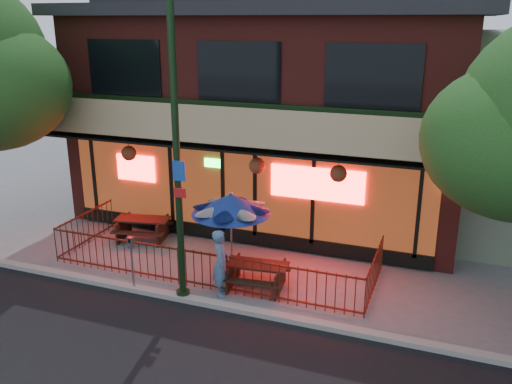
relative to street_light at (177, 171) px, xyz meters
The scene contains 10 objects.
ground 3.17m from the street_light, 90.34° to the left, with size 80.00×80.00×0.00m, color gray.
curb 3.09m from the street_light, 91.40° to the right, with size 80.00×0.25×0.12m, color #999993.
restaurant_building 7.58m from the street_light, 90.02° to the left, with size 12.96×9.49×8.05m.
patio_fence 2.68m from the street_light, 90.15° to the left, with size 8.44×2.62×1.00m.
street_light is the anchor object (origin of this frame).
picnic_table_left 4.82m from the street_light, 135.33° to the left, with size 1.80×1.52×0.68m.
picnic_table_right 3.27m from the street_light, 37.23° to the left, with size 1.65×1.33×0.66m.
patio_umbrella 2.06m from the street_light, 69.03° to the left, with size 1.99×1.99×2.28m.
pedestrian 2.50m from the street_light, 33.00° to the left, with size 0.61×0.40×1.66m, color #4F759E.
parking_meter_near 2.56m from the street_light, behind, with size 0.14×0.13×1.41m.
Camera 1 is at (5.70, -10.59, 6.36)m, focal length 38.00 mm.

